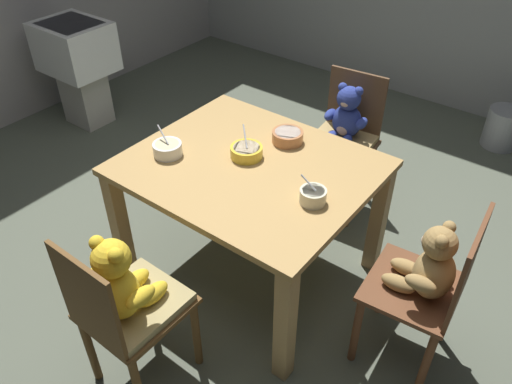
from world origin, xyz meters
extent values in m
cube|color=#565C4D|center=(0.00, 0.00, -0.02)|extent=(5.20, 5.20, 0.04)
cube|color=#AC854B|center=(0.00, 0.00, 0.68)|extent=(1.14, 0.96, 0.03)
cube|color=tan|center=(-0.52, -0.43, 0.33)|extent=(0.07, 0.07, 0.67)
cube|color=tan|center=(0.52, -0.43, 0.33)|extent=(0.07, 0.07, 0.67)
cube|color=#AD8050|center=(-0.52, 0.43, 0.33)|extent=(0.07, 0.07, 0.67)
cube|color=tan|center=(0.52, 0.43, 0.33)|extent=(0.07, 0.07, 0.67)
cube|color=brown|center=(0.07, 0.79, 0.42)|extent=(0.42, 0.42, 0.02)
cube|color=brown|center=(0.05, 0.97, 0.64)|extent=(0.35, 0.05, 0.40)
cylinder|color=brown|center=(-0.08, 0.61, 0.21)|extent=(0.04, 0.04, 0.41)
cylinder|color=brown|center=(0.25, 0.64, 0.21)|extent=(0.04, 0.04, 0.41)
cylinder|color=brown|center=(-0.11, 0.93, 0.21)|extent=(0.04, 0.04, 0.41)
cylinder|color=brown|center=(0.22, 0.96, 0.21)|extent=(0.04, 0.04, 0.41)
cube|color=tan|center=(0.07, 0.79, 0.45)|extent=(0.38, 0.38, 0.04)
ellipsoid|color=#2C3C8F|center=(0.06, 0.85, 0.57)|extent=(0.19, 0.17, 0.20)
ellipsoid|color=beige|center=(0.07, 0.80, 0.56)|extent=(0.10, 0.06, 0.12)
sphere|color=#2C3C8F|center=(0.06, 0.84, 0.73)|extent=(0.14, 0.14, 0.14)
ellipsoid|color=beige|center=(0.07, 0.79, 0.72)|extent=(0.06, 0.05, 0.04)
sphere|color=#2C3C8F|center=(0.02, 0.85, 0.78)|extent=(0.05, 0.05, 0.05)
sphere|color=#2C3C8F|center=(0.11, 0.86, 0.78)|extent=(0.05, 0.05, 0.05)
ellipsoid|color=#2C3C8F|center=(-0.03, 0.82, 0.60)|extent=(0.07, 0.12, 0.06)
ellipsoid|color=#2C3C8F|center=(0.16, 0.84, 0.60)|extent=(0.07, 0.12, 0.06)
ellipsoid|color=#2C3C8F|center=(0.03, 0.74, 0.50)|extent=(0.07, 0.14, 0.06)
ellipsoid|color=#2C3C8F|center=(0.12, 0.75, 0.50)|extent=(0.07, 0.14, 0.06)
cube|color=brown|center=(0.87, 0.01, 0.42)|extent=(0.41, 0.42, 0.02)
cube|color=brown|center=(1.05, 0.02, 0.64)|extent=(0.05, 0.36, 0.41)
cylinder|color=brown|center=(0.70, 0.16, 0.21)|extent=(0.04, 0.04, 0.41)
cylinder|color=brown|center=(0.73, -0.17, 0.21)|extent=(0.04, 0.04, 0.41)
cylinder|color=brown|center=(1.02, 0.18, 0.21)|extent=(0.04, 0.04, 0.41)
cylinder|color=brown|center=(1.04, -0.15, 0.21)|extent=(0.04, 0.04, 0.41)
ellipsoid|color=#9E7C48|center=(0.94, 0.01, 0.55)|extent=(0.18, 0.21, 0.22)
ellipsoid|color=beige|center=(0.89, 0.01, 0.54)|extent=(0.07, 0.11, 0.13)
sphere|color=#9E7C48|center=(0.93, 0.01, 0.71)|extent=(0.14, 0.14, 0.14)
ellipsoid|color=beige|center=(0.88, 0.01, 0.70)|extent=(0.05, 0.06, 0.04)
sphere|color=#9E7C48|center=(0.94, 0.06, 0.76)|extent=(0.05, 0.05, 0.05)
sphere|color=#9E7C48|center=(0.94, -0.04, 0.76)|extent=(0.05, 0.05, 0.05)
ellipsoid|color=#9E7C48|center=(0.91, 0.12, 0.58)|extent=(0.13, 0.07, 0.06)
ellipsoid|color=#9E7C48|center=(0.92, -0.10, 0.58)|extent=(0.13, 0.07, 0.06)
ellipsoid|color=#9E7C48|center=(0.82, 0.06, 0.47)|extent=(0.15, 0.08, 0.07)
ellipsoid|color=#9E7C48|center=(0.83, -0.05, 0.47)|extent=(0.15, 0.08, 0.07)
cube|color=brown|center=(0.02, -0.79, 0.42)|extent=(0.37, 0.40, 0.02)
cube|color=brown|center=(0.02, -0.98, 0.64)|extent=(0.34, 0.02, 0.41)
cylinder|color=brown|center=(0.18, -0.62, 0.21)|extent=(0.04, 0.04, 0.41)
cylinder|color=brown|center=(-0.13, -0.61, 0.21)|extent=(0.04, 0.04, 0.41)
cylinder|color=brown|center=(-0.13, -0.95, 0.21)|extent=(0.04, 0.04, 0.41)
cube|color=tan|center=(0.02, -0.79, 0.45)|extent=(0.34, 0.37, 0.04)
ellipsoid|color=yellow|center=(0.02, -0.86, 0.59)|extent=(0.20, 0.17, 0.23)
ellipsoid|color=#CDBE88|center=(0.02, -0.80, 0.57)|extent=(0.11, 0.06, 0.14)
sphere|color=yellow|center=(0.02, -0.85, 0.76)|extent=(0.15, 0.15, 0.15)
ellipsoid|color=#CDBE88|center=(0.02, -0.79, 0.75)|extent=(0.06, 0.05, 0.04)
sphere|color=yellow|center=(0.07, -0.86, 0.81)|extent=(0.06, 0.06, 0.06)
sphere|color=yellow|center=(-0.03, -0.85, 0.81)|extent=(0.06, 0.06, 0.06)
ellipsoid|color=yellow|center=(0.13, -0.83, 0.62)|extent=(0.07, 0.13, 0.06)
ellipsoid|color=yellow|center=(-0.09, -0.83, 0.62)|extent=(0.07, 0.13, 0.06)
ellipsoid|color=yellow|center=(0.08, -0.73, 0.51)|extent=(0.07, 0.15, 0.07)
ellipsoid|color=yellow|center=(-0.03, -0.73, 0.51)|extent=(0.07, 0.15, 0.07)
cylinder|color=yellow|center=(-0.05, 0.04, 0.73)|extent=(0.16, 0.16, 0.06)
cylinder|color=yellow|center=(-0.05, 0.04, 0.71)|extent=(0.09, 0.09, 0.01)
cylinder|color=beige|center=(-0.05, 0.04, 0.75)|extent=(0.13, 0.13, 0.01)
cylinder|color=#BCBCC1|center=(-0.08, 0.07, 0.80)|extent=(0.09, 0.08, 0.08)
ellipsoid|color=#BCBCC1|center=(-0.04, 0.04, 0.75)|extent=(0.04, 0.04, 0.01)
cylinder|color=beige|center=(0.39, -0.06, 0.73)|extent=(0.12, 0.12, 0.06)
cylinder|color=beige|center=(0.39, -0.06, 0.71)|extent=(0.06, 0.06, 0.01)
cylinder|color=beige|center=(0.39, -0.06, 0.76)|extent=(0.10, 0.10, 0.01)
cylinder|color=#BCBCC1|center=(0.36, -0.06, 0.79)|extent=(0.08, 0.01, 0.06)
ellipsoid|color=#BCBCC1|center=(0.40, -0.06, 0.76)|extent=(0.03, 0.02, 0.01)
cylinder|color=#BC774B|center=(0.03, 0.28, 0.73)|extent=(0.16, 0.16, 0.06)
cylinder|color=#BC774B|center=(0.03, 0.28, 0.71)|extent=(0.09, 0.09, 0.01)
cylinder|color=beige|center=(0.03, 0.28, 0.76)|extent=(0.13, 0.13, 0.01)
cylinder|color=white|center=(-0.37, -0.17, 0.73)|extent=(0.14, 0.14, 0.06)
cylinder|color=white|center=(-0.37, -0.17, 0.71)|extent=(0.08, 0.08, 0.01)
cylinder|color=beige|center=(-0.37, -0.17, 0.76)|extent=(0.12, 0.12, 0.01)
cylinder|color=#BCBCC1|center=(-0.40, -0.17, 0.80)|extent=(0.10, 0.04, 0.07)
ellipsoid|color=#BCBCC1|center=(-0.36, -0.18, 0.76)|extent=(0.04, 0.03, 0.01)
cube|color=#B7B2A8|center=(-2.05, 0.52, 0.22)|extent=(0.31, 0.25, 0.44)
cube|color=white|center=(-2.05, 0.52, 0.62)|extent=(0.52, 0.42, 0.36)
cube|color=#38383D|center=(-2.05, 0.52, 0.76)|extent=(0.41, 0.34, 0.08)
cylinder|color=#93969B|center=(0.71, 2.15, 0.15)|extent=(0.26, 0.26, 0.30)
camera|label=1|loc=(1.24, -1.57, 2.08)|focal=35.77mm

